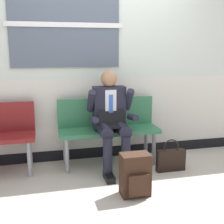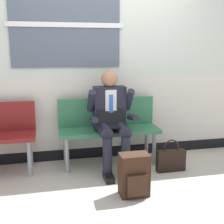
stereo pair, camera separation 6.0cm
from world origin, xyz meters
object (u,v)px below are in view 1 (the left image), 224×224
at_px(person_seated, 111,118).
at_px(handbag, 171,159).
at_px(backpack, 135,175).
at_px(bench_with_person, 108,125).

relative_size(person_seated, handbag, 3.02).
height_order(backpack, handbag, backpack).
bearing_deg(bench_with_person, backpack, -85.43).
xyz_separation_m(backpack, handbag, (0.62, 0.49, -0.07)).
height_order(bench_with_person, person_seated, person_seated).
distance_m(bench_with_person, backpack, 0.99).
distance_m(bench_with_person, handbag, 0.91).
xyz_separation_m(bench_with_person, person_seated, (-0.00, -0.19, 0.14)).
height_order(person_seated, handbag, person_seated).
bearing_deg(backpack, bench_with_person, 94.57).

